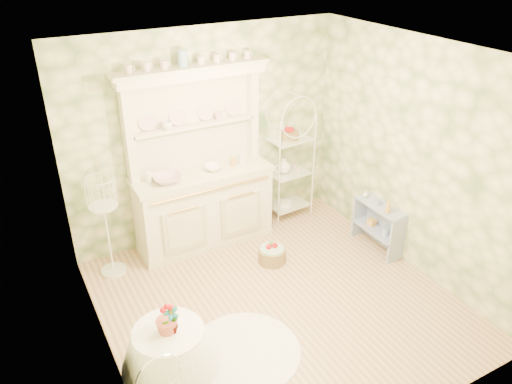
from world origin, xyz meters
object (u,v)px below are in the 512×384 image
side_shelf (378,226)px  birdcage_stand (106,221)px  kitchen_dresser (201,162)px  round_table (171,365)px  bakers_rack (289,154)px  floor_basket (272,254)px

side_shelf → birdcage_stand: birdcage_stand is taller
kitchen_dresser → round_table: (-1.23, -2.11, -0.82)m
kitchen_dresser → bakers_rack: kitchen_dresser is taller
round_table → birdcage_stand: bearing=90.4°
bakers_rack → round_table: bakers_rack is taller
bakers_rack → side_shelf: bearing=-72.3°
bakers_rack → birdcage_stand: (-2.58, -0.19, -0.22)m
round_table → floor_basket: size_ratio=1.98×
round_table → bakers_rack: bearing=40.6°
bakers_rack → floor_basket: 1.48m
round_table → birdcage_stand: (-0.01, 2.01, 0.39)m
round_table → floor_basket: bearing=36.0°
bakers_rack → birdcage_stand: bearing=178.9°
side_shelf → kitchen_dresser: bearing=147.0°
side_shelf → floor_basket: size_ratio=2.25×
bakers_rack → floor_basket: size_ratio=5.72×
kitchen_dresser → birdcage_stand: kitchen_dresser is taller
bakers_rack → round_table: size_ratio=2.89×
kitchen_dresser → side_shelf: (1.88, -1.19, -0.83)m
round_table → side_shelf: bearing=16.3°
kitchen_dresser → floor_basket: kitchen_dresser is taller
side_shelf → birdcage_stand: size_ratio=0.52×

